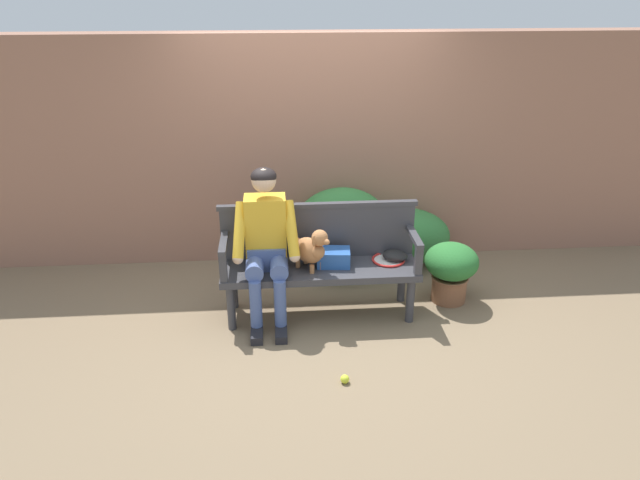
# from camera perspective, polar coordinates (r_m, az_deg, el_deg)

# --- Properties ---
(ground_plane) EXTENTS (40.00, 40.00, 0.00)m
(ground_plane) POSITION_cam_1_polar(r_m,az_deg,el_deg) (5.31, 0.00, -7.05)
(ground_plane) COLOR #7A664C
(brick_garden_fence) EXTENTS (8.00, 0.30, 2.26)m
(brick_garden_fence) POSITION_cam_1_polar(r_m,az_deg,el_deg) (6.05, -0.98, 8.65)
(brick_garden_fence) COLOR #936651
(brick_garden_fence) RESTS_ON ground
(hedge_bush_far_left) EXTENTS (1.03, 0.63, 0.61)m
(hedge_bush_far_left) POSITION_cam_1_polar(r_m,az_deg,el_deg) (6.09, 7.62, 0.27)
(hedge_bush_far_left) COLOR #337538
(hedge_bush_far_left) RESTS_ON ground
(hedge_bush_mid_right) EXTENTS (0.98, 0.64, 0.84)m
(hedge_bush_mid_right) POSITION_cam_1_polar(r_m,az_deg,el_deg) (5.96, 2.08, 1.14)
(hedge_bush_mid_right) COLOR #337538
(hedge_bush_mid_right) RESTS_ON ground
(hedge_bush_far_right) EXTENTS (0.91, 0.90, 0.66)m
(hedge_bush_far_right) POSITION_cam_1_polar(r_m,az_deg,el_deg) (6.00, 1.86, 0.42)
(hedge_bush_far_right) COLOR #337538
(hedge_bush_far_right) RESTS_ON ground
(hedge_bush_mid_left) EXTENTS (0.88, 0.64, 0.64)m
(hedge_bush_mid_left) POSITION_cam_1_polar(r_m,az_deg,el_deg) (6.01, 1.83, 0.34)
(hedge_bush_mid_left) COLOR #337538
(hedge_bush_mid_left) RESTS_ON ground
(garden_bench) EXTENTS (1.68, 0.48, 0.47)m
(garden_bench) POSITION_cam_1_polar(r_m,az_deg,el_deg) (5.11, 0.00, -3.20)
(garden_bench) COLOR #38383D
(garden_bench) RESTS_ON ground
(bench_backrest) EXTENTS (1.72, 0.06, 0.50)m
(bench_backrest) POSITION_cam_1_polar(r_m,az_deg,el_deg) (5.16, -0.18, 1.00)
(bench_backrest) COLOR #38383D
(bench_backrest) RESTS_ON garden_bench
(bench_armrest_left_end) EXTENTS (0.06, 0.48, 0.28)m
(bench_armrest_left_end) POSITION_cam_1_polar(r_m,az_deg,el_deg) (4.92, -9.23, -1.24)
(bench_armrest_left_end) COLOR #38383D
(bench_armrest_left_end) RESTS_ON garden_bench
(bench_armrest_right_end) EXTENTS (0.06, 0.48, 0.28)m
(bench_armrest_right_end) POSITION_cam_1_polar(r_m,az_deg,el_deg) (5.04, 9.17, -0.62)
(bench_armrest_right_end) COLOR #38383D
(bench_armrest_right_end) RESTS_ON garden_bench
(person_seated) EXTENTS (0.56, 0.64, 1.34)m
(person_seated) POSITION_cam_1_polar(r_m,az_deg,el_deg) (4.94, -5.19, -0.00)
(person_seated) COLOR black
(person_seated) RESTS_ON ground
(dog_on_bench) EXTENTS (0.34, 0.35, 0.39)m
(dog_on_bench) POSITION_cam_1_polar(r_m,az_deg,el_deg) (4.95, -0.80, -0.83)
(dog_on_bench) COLOR #AD7042
(dog_on_bench) RESTS_ON garden_bench
(tennis_racket) EXTENTS (0.36, 0.58, 0.03)m
(tennis_racket) POSITION_cam_1_polar(r_m,az_deg,el_deg) (5.24, 6.60, -1.75)
(tennis_racket) COLOR red
(tennis_racket) RESTS_ON garden_bench
(baseball_glove) EXTENTS (0.27, 0.25, 0.09)m
(baseball_glove) POSITION_cam_1_polar(r_m,az_deg,el_deg) (5.21, 7.18, -1.50)
(baseball_glove) COLOR black
(baseball_glove) RESTS_ON garden_bench
(sports_bag) EXTENTS (0.30, 0.23, 0.14)m
(sports_bag) POSITION_cam_1_polar(r_m,az_deg,el_deg) (5.08, 1.30, -1.68)
(sports_bag) COLOR #2856A3
(sports_bag) RESTS_ON garden_bench
(tennis_ball) EXTENTS (0.07, 0.07, 0.07)m
(tennis_ball) POSITION_cam_1_polar(r_m,az_deg,el_deg) (4.49, 2.39, -13.16)
(tennis_ball) COLOR #CCDB33
(tennis_ball) RESTS_ON ground
(potted_plant) EXTENTS (0.48, 0.48, 0.56)m
(potted_plant) POSITION_cam_1_polar(r_m,az_deg,el_deg) (5.49, 12.42, -2.63)
(potted_plant) COLOR brown
(potted_plant) RESTS_ON ground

